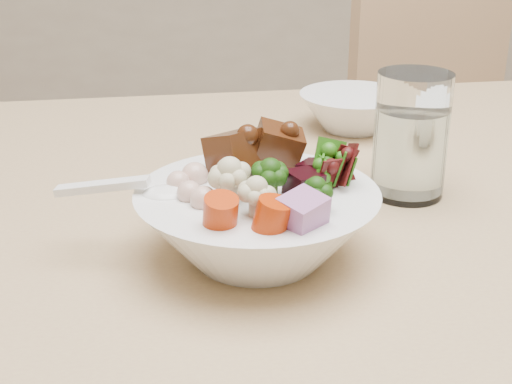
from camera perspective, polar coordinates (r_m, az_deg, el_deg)
chair_far at (r=1.63m, az=15.91°, el=1.35°), size 0.56×0.56×0.93m
food_bowl at (r=0.63m, az=0.24°, el=-2.14°), size 0.21×0.21×0.12m
soup_spoon at (r=0.62m, az=-8.49°, el=-0.06°), size 0.12×0.05×0.02m
water_glass at (r=0.77m, az=12.25°, el=4.06°), size 0.08×0.08×0.13m
side_bowl at (r=0.98m, az=7.83°, el=6.40°), size 0.15×0.15×0.05m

